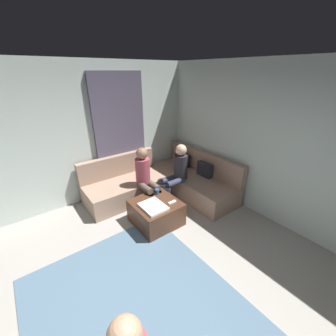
{
  "coord_description": "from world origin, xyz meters",
  "views": [
    {
      "loc": [
        1.24,
        -0.56,
        2.5
      ],
      "look_at": [
        -1.63,
        1.63,
        0.85
      ],
      "focal_mm": 22.86,
      "sensor_mm": 36.0,
      "label": 1
    }
  ],
  "objects_px": {
    "ottoman": "(156,212)",
    "game_remote": "(172,202)",
    "coffee_mug": "(157,192)",
    "person_on_couch_side": "(146,176)",
    "person_on_couch_back": "(177,171)",
    "sectional_couch": "(165,182)"
  },
  "relations": [
    {
      "from": "coffee_mug",
      "to": "person_on_couch_side",
      "type": "xyz_separation_m",
      "value": [
        -0.35,
        -0.02,
        0.19
      ]
    },
    {
      "from": "coffee_mug",
      "to": "ottoman",
      "type": "bearing_deg",
      "value": -39.29
    },
    {
      "from": "ottoman",
      "to": "person_on_couch_back",
      "type": "height_order",
      "value": "person_on_couch_back"
    },
    {
      "from": "sectional_couch",
      "to": "person_on_couch_back",
      "type": "distance_m",
      "value": 0.51
    },
    {
      "from": "game_remote",
      "to": "ottoman",
      "type": "bearing_deg",
      "value": -129.29
    },
    {
      "from": "ottoman",
      "to": "game_remote",
      "type": "distance_m",
      "value": 0.36
    },
    {
      "from": "sectional_couch",
      "to": "coffee_mug",
      "type": "xyz_separation_m",
      "value": [
        0.5,
        -0.54,
        0.19
      ]
    },
    {
      "from": "ottoman",
      "to": "person_on_couch_back",
      "type": "relative_size",
      "value": 0.63
    },
    {
      "from": "sectional_couch",
      "to": "ottoman",
      "type": "distance_m",
      "value": 1.01
    },
    {
      "from": "person_on_couch_side",
      "to": "ottoman",
      "type": "bearing_deg",
      "value": 74.56
    },
    {
      "from": "coffee_mug",
      "to": "game_remote",
      "type": "bearing_deg",
      "value": 5.71
    },
    {
      "from": "sectional_couch",
      "to": "game_remote",
      "type": "distance_m",
      "value": 1.03
    },
    {
      "from": "sectional_couch",
      "to": "coffee_mug",
      "type": "height_order",
      "value": "sectional_couch"
    },
    {
      "from": "ottoman",
      "to": "coffee_mug",
      "type": "bearing_deg",
      "value": 140.71
    },
    {
      "from": "ottoman",
      "to": "game_remote",
      "type": "xyz_separation_m",
      "value": [
        0.18,
        0.22,
        0.22
      ]
    },
    {
      "from": "ottoman",
      "to": "person_on_couch_side",
      "type": "distance_m",
      "value": 0.74
    },
    {
      "from": "coffee_mug",
      "to": "game_remote",
      "type": "height_order",
      "value": "coffee_mug"
    },
    {
      "from": "ottoman",
      "to": "person_on_couch_back",
      "type": "distance_m",
      "value": 0.97
    },
    {
      "from": "coffee_mug",
      "to": "person_on_couch_back",
      "type": "relative_size",
      "value": 0.08
    },
    {
      "from": "person_on_couch_side",
      "to": "sectional_couch",
      "type": "bearing_deg",
      "value": -165.2
    },
    {
      "from": "sectional_couch",
      "to": "person_on_couch_back",
      "type": "bearing_deg",
      "value": 9.05
    },
    {
      "from": "ottoman",
      "to": "person_on_couch_back",
      "type": "xyz_separation_m",
      "value": [
        -0.37,
        0.77,
        0.45
      ]
    }
  ]
}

